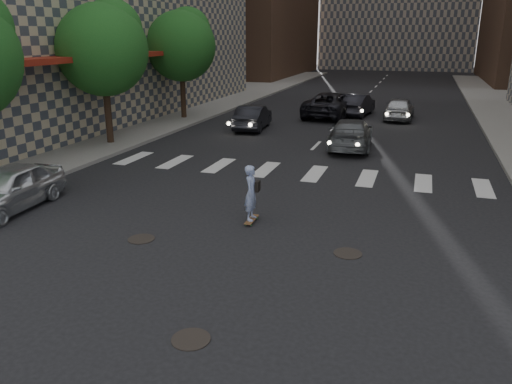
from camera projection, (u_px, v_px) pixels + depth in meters
ground at (191, 270)px, 11.44m from camera, size 160.00×160.00×0.00m
sidewalk_left at (124, 112)px, 33.85m from camera, size 13.00×80.00×0.15m
tree_b at (105, 46)px, 22.94m from camera, size 4.20×4.20×6.60m
tree_c at (183, 43)px, 30.18m from camera, size 4.20×4.20×6.60m
manhole_a at (191, 339)px, 8.81m from camera, size 0.70×0.70×0.02m
manhole_b at (141, 239)px, 13.12m from camera, size 0.70×0.70×0.02m
manhole_c at (348, 253)px, 12.25m from camera, size 0.70×0.70×0.02m
skateboarder at (252, 193)px, 14.06m from camera, size 0.42×0.85×1.68m
silver_sedan at (9, 188)px, 15.14m from camera, size 1.90×4.10×1.36m
traffic_car_a at (253, 117)px, 28.06m from camera, size 1.89×4.26×1.36m
traffic_car_b at (351, 134)px, 23.40m from camera, size 2.30×4.90×1.38m
traffic_car_c at (332, 105)px, 32.19m from camera, size 3.26×6.00×1.59m
traffic_car_d at (399, 108)px, 31.21m from camera, size 1.81×4.23×1.43m
traffic_car_e at (357, 105)px, 32.74m from camera, size 2.00×4.48×1.43m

